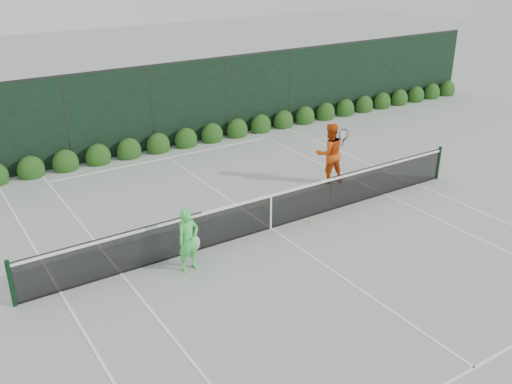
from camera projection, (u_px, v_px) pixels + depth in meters
ground at (271, 228)px, 14.99m from camera, size 80.00×80.00×0.00m
tennis_net at (270, 210)px, 14.76m from camera, size 12.90×0.10×1.07m
player_woman at (188, 240)px, 12.84m from camera, size 0.65×0.44×1.50m
player_man at (330, 153)px, 17.54m from camera, size 1.06×0.91×1.90m
court_lines at (271, 228)px, 14.98m from camera, size 11.03×23.83×0.01m
windscreen_fence at (342, 214)px, 12.29m from camera, size 32.00×21.07×3.06m
hedge_row at (158, 146)px, 20.39m from camera, size 31.66×0.65×0.94m
tennis_balls at (280, 214)px, 15.70m from camera, size 0.79×1.52×0.07m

